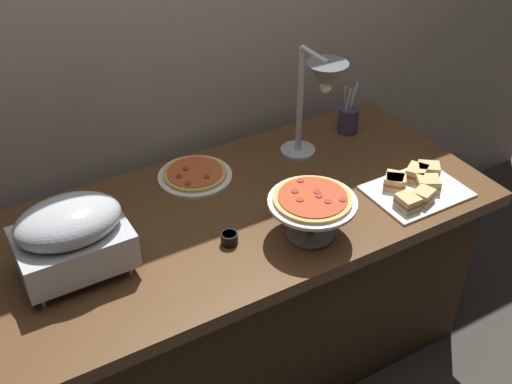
% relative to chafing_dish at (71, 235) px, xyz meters
% --- Properties ---
extents(ground_plane, '(8.00, 8.00, 0.00)m').
position_rel_chafing_dish_xyz_m(ground_plane, '(0.55, 0.03, -0.91)').
color(ground_plane, '#38332D').
extents(back_wall, '(4.40, 0.04, 2.40)m').
position_rel_chafing_dish_xyz_m(back_wall, '(0.55, 0.53, 0.29)').
color(back_wall, tan).
rests_on(back_wall, ground_plane).
extents(buffet_table, '(1.90, 0.84, 0.76)m').
position_rel_chafing_dish_xyz_m(buffet_table, '(0.55, 0.03, -0.52)').
color(buffet_table, brown).
rests_on(buffet_table, ground_plane).
extents(chafing_dish, '(0.34, 0.24, 0.26)m').
position_rel_chafing_dish_xyz_m(chafing_dish, '(0.00, 0.00, 0.00)').
color(chafing_dish, '#B7BABF').
rests_on(chafing_dish, buffet_table).
extents(heat_lamp, '(0.15, 0.30, 0.45)m').
position_rel_chafing_dish_xyz_m(heat_lamp, '(0.98, 0.12, 0.20)').
color(heat_lamp, '#B7BABF').
rests_on(heat_lamp, buffet_table).
extents(pizza_plate_front, '(0.28, 0.28, 0.03)m').
position_rel_chafing_dish_xyz_m(pizza_plate_front, '(0.54, 0.29, -0.14)').
color(pizza_plate_front, white).
rests_on(pizza_plate_front, buffet_table).
extents(pizza_plate_center, '(0.29, 0.29, 0.16)m').
position_rel_chafing_dish_xyz_m(pizza_plate_center, '(0.73, -0.21, -0.02)').
color(pizza_plate_center, '#595B60').
rests_on(pizza_plate_center, buffet_table).
extents(sandwich_platter, '(0.35, 0.26, 0.06)m').
position_rel_chafing_dish_xyz_m(sandwich_platter, '(1.20, -0.20, -0.12)').
color(sandwich_platter, white).
rests_on(sandwich_platter, buffet_table).
extents(sauce_cup_near, '(0.06, 0.06, 0.04)m').
position_rel_chafing_dish_xyz_m(sauce_cup_near, '(0.47, -0.12, -0.13)').
color(sauce_cup_near, black).
rests_on(sauce_cup_near, buffet_table).
extents(utensil_holder, '(0.08, 0.08, 0.23)m').
position_rel_chafing_dish_xyz_m(utensil_holder, '(1.25, 0.28, -0.09)').
color(utensil_holder, '#383347').
rests_on(utensil_holder, buffet_table).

